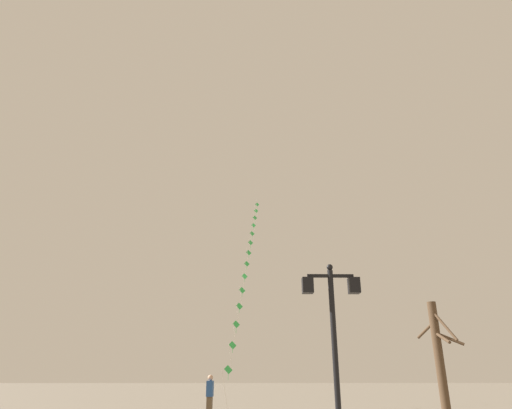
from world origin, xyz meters
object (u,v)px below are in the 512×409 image
object	(u,v)px
kite_train	(247,264)
bare_tree	(440,360)
twin_lantern_lamp_post	(333,316)
kite_flyer	(210,396)

from	to	relation	value
kite_train	bare_tree	size ratio (longest dim) A/B	4.96
twin_lantern_lamp_post	kite_train	xyz separation A→B (m)	(-2.31, 19.64, 6.05)
kite_train	bare_tree	xyz separation A→B (m)	(6.68, -15.24, -6.97)
kite_flyer	bare_tree	xyz separation A→B (m)	(8.06, -3.74, 1.26)
twin_lantern_lamp_post	kite_flyer	world-z (taller)	twin_lantern_lamp_post
kite_train	kite_flyer	size ratio (longest dim) A/B	11.95
kite_train	kite_flyer	xyz separation A→B (m)	(-1.38, -11.50, -8.23)
twin_lantern_lamp_post	kite_train	distance (m)	20.68
kite_flyer	bare_tree	size ratio (longest dim) A/B	0.41
twin_lantern_lamp_post	kite_flyer	xyz separation A→B (m)	(-3.69, 8.14, -2.17)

